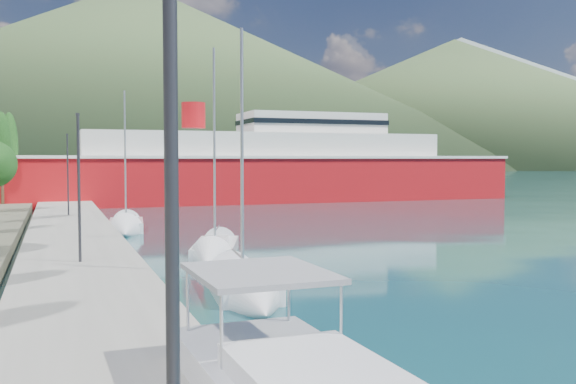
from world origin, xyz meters
name	(u,v)px	position (x,y,z in m)	size (l,w,h in m)	color
ground	(107,183)	(0.00, 120.00, 0.00)	(1400.00, 1400.00, 0.00)	#114049
quay	(73,238)	(-9.00, 26.00, 0.40)	(5.00, 88.00, 0.80)	gray
hills_far	(211,86)	(138.59, 618.73, 77.39)	(1480.00, 900.00, 180.00)	slate
hills_near	(238,87)	(98.04, 372.50, 49.18)	(1010.00, 520.00, 115.00)	#415932
lamp_posts	(78,181)	(-9.00, 14.49, 4.08)	(0.15, 45.52, 6.06)	#2D2D33
sailboat_near	(249,295)	(-3.63, 7.95, 0.29)	(3.00, 7.57, 10.59)	silver
sailboat_mid	(212,255)	(-2.70, 17.49, 0.28)	(4.51, 8.21, 11.46)	silver
sailboat_far	(126,229)	(-5.49, 30.79, 0.30)	(3.11, 7.41, 10.58)	silver
ferry	(265,170)	(13.62, 59.33, 3.65)	(60.39, 12.97, 11.99)	#B61015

